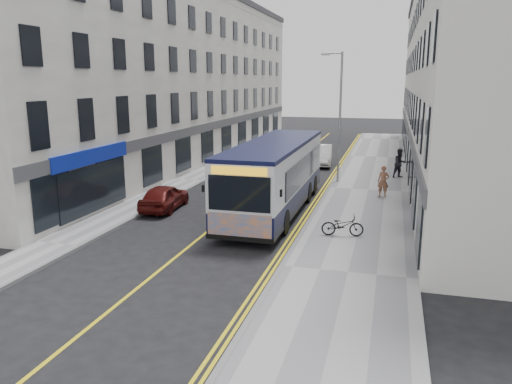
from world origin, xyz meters
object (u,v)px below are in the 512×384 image
Objects in this scene: pedestrian_near at (383,181)px; car_white at (321,155)px; car_maroon at (164,197)px; bicycle at (342,225)px; streetlamp at (339,113)px; city_bus at (275,174)px; pedestrian_far at (400,163)px.

pedestrian_near reaches higher than car_white.
pedestrian_near is at bearing -156.85° from car_maroon.
car_maroon is (-5.65, -15.40, -0.11)m from car_white.
pedestrian_near is at bearing -18.10° from bicycle.
streetlamp is 12.27m from car_maroon.
streetlamp is 4.71× the size of bicycle.
car_white is (-3.41, 17.80, 0.19)m from bicycle.
car_maroon is at bearing -143.39° from pedestrian_near.
city_bus is (-2.15, -7.82, -2.49)m from streetlamp.
pedestrian_near is 0.37× the size of car_white.
streetlamp reaches higher than city_bus.
city_bus is 5.22m from bicycle.
car_white is (-5.75, 4.27, -0.31)m from pedestrian_far.
city_bus is 2.58× the size of car_white.
car_white is 1.22× the size of car_maroon.
bicycle is 1.00× the size of pedestrian_near.
car_maroon is at bearing -168.42° from pedestrian_far.
car_maroon reaches higher than bicycle.
streetlamp is 12.03m from bicycle.
pedestrian_near is 11.21m from car_white.
city_bus reaches higher than bicycle.
pedestrian_far is at bearing 59.21° from city_bus.
pedestrian_near is 0.45× the size of car_maroon.
city_bus is 14.35m from car_white.
bicycle is 9.38m from car_maroon.
city_bus reaches higher than pedestrian_far.
pedestrian_far is at bearing -139.30° from car_maroon.
city_bus is at bearing -153.51° from pedestrian_far.
city_bus is 6.98× the size of pedestrian_near.
pedestrian_far is (5.98, 10.03, -0.82)m from city_bus.
city_bus is 6.63m from pedestrian_near.
pedestrian_near is at bearing -70.18° from car_white.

